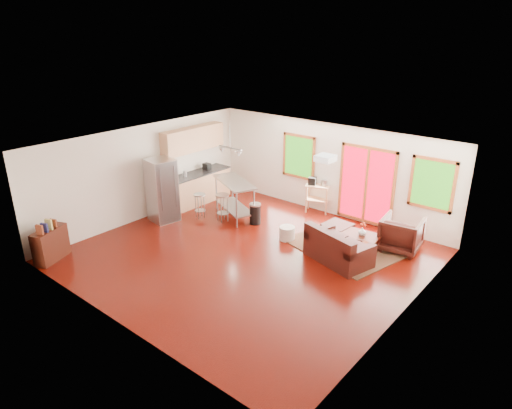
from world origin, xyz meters
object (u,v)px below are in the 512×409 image
Objects in this scene: ottoman at (337,232)px; island at (234,192)px; armchair at (401,232)px; kitchen_cart at (317,189)px; loveseat at (337,249)px; refrigerator at (162,190)px; coffee_table at (358,236)px; rug at (344,247)px.

ottoman is 3.10m from island.
kitchen_cart is at bearing -22.42° from armchair.
loveseat is 5.07m from refrigerator.
kitchen_cart is (-2.08, 1.41, 0.35)m from coffee_table.
coffee_table is (0.07, 0.84, 0.04)m from loveseat.
coffee_table is 1.16× the size of armchair.
refrigerator is (-5.02, -1.80, 0.52)m from coffee_table.
island is at bearing 5.24° from armchair.
kitchen_cart is (-1.80, 1.53, 0.69)m from rug.
armchair reaches higher than loveseat.
kitchen_cart reaches higher than ottoman.
refrigerator is (-4.36, -1.98, 0.66)m from ottoman.
armchair is (0.88, 1.48, 0.15)m from loveseat.
refrigerator is 1.69× the size of kitchen_cart.
loveseat is 1.62× the size of kitchen_cart.
kitchen_cart is at bearing 146.98° from loveseat.
refrigerator reaches higher than coffee_table.
island reaches higher than ottoman.
rug is 0.81m from loveseat.
kitchen_cart is at bearing 145.80° from coffee_table.
rug is at bearing -40.37° from kitchen_cart.
loveseat is 1.55× the size of coffee_table.
armchair is 0.53× the size of refrigerator.
refrigerator is at bearing -153.69° from loveseat.
ottoman is at bearing 34.67° from refrigerator.
coffee_table is 1.70× the size of ottoman.
ottoman is 1.94m from kitchen_cart.
armchair reaches higher than ottoman.
ottoman is (-0.59, 1.02, -0.10)m from loveseat.
island is at bearing -175.88° from rug.
coffee_table is (0.28, 0.12, 0.34)m from rug.
refrigerator is 1.98m from island.
rug is at bearing -37.56° from ottoman.
kitchen_cart is (2.94, 3.21, -0.17)m from refrigerator.
rug is 5.10m from refrigerator.
armchair is (0.80, 0.63, 0.11)m from coffee_table.
rug is at bearing 121.15° from loveseat.
kitchen_cart is (-1.42, 1.24, 0.49)m from ottoman.
armchair is at bearing 17.33° from ottoman.
ottoman reaches higher than rug.
refrigerator reaches higher than ottoman.
rug is at bearing 4.12° from island.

